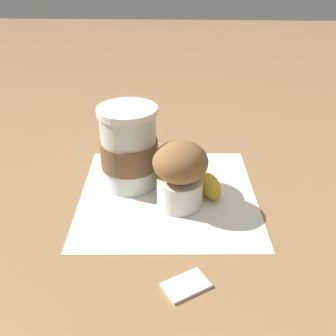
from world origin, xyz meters
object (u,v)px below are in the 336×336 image
(coffee_cup, at_px, (129,148))
(muffin, at_px, (180,172))
(banana, at_px, (181,175))
(sugar_packet, at_px, (186,284))

(coffee_cup, height_order, muffin, coffee_cup)
(banana, bearing_deg, sugar_packet, -87.68)
(muffin, bearing_deg, coffee_cup, 145.26)
(sugar_packet, bearing_deg, muffin, 93.59)
(muffin, distance_m, banana, 0.06)
(sugar_packet, bearing_deg, banana, 92.32)
(muffin, height_order, banana, muffin)
(coffee_cup, relative_size, banana, 0.87)
(muffin, bearing_deg, sugar_packet, -86.41)
(coffee_cup, xyz_separation_m, muffin, (0.08, -0.05, -0.01))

